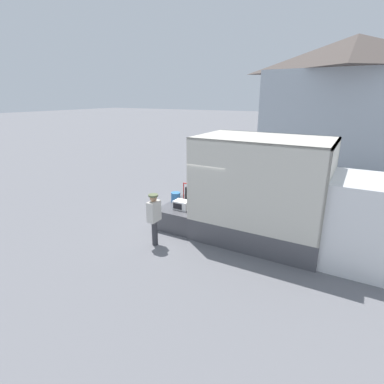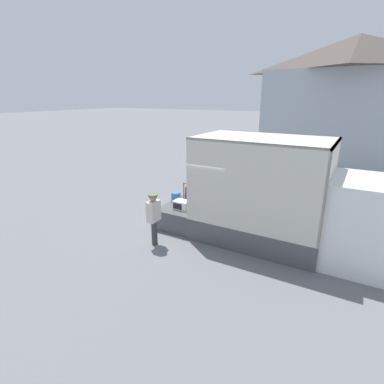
% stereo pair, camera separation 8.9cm
% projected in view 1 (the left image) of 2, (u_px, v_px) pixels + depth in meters
% --- Properties ---
extents(ground_plane, '(160.00, 160.00, 0.00)m').
position_uv_depth(ground_plane, '(204.00, 226.00, 10.70)').
color(ground_plane, slate).
extents(box_truck, '(6.13, 2.41, 3.28)m').
position_uv_depth(box_truck, '(319.00, 219.00, 8.63)').
color(box_truck, white).
rests_on(box_truck, ground).
extents(tailgate_deck, '(1.37, 2.29, 0.72)m').
position_uv_depth(tailgate_deck, '(188.00, 213.00, 10.91)').
color(tailgate_deck, '#4C4C51').
rests_on(tailgate_deck, ground).
extents(microwave, '(0.53, 0.42, 0.29)m').
position_uv_depth(microwave, '(182.00, 205.00, 10.27)').
color(microwave, white).
rests_on(microwave, tailgate_deck).
extents(portable_generator, '(0.66, 0.43, 0.65)m').
position_uv_depth(portable_generator, '(194.00, 193.00, 11.22)').
color(portable_generator, black).
rests_on(portable_generator, tailgate_deck).
extents(orange_bucket, '(0.34, 0.34, 0.36)m').
position_uv_depth(orange_bucket, '(176.00, 197.00, 10.93)').
color(orange_bucket, '#3370B2').
rests_on(orange_bucket, tailgate_deck).
extents(worker_person, '(0.30, 0.44, 1.64)m').
position_uv_depth(worker_person, '(154.00, 215.00, 9.06)').
color(worker_person, '#38383D').
rests_on(worker_person, ground).
extents(house_backdrop, '(9.56, 7.75, 7.89)m').
position_uv_depth(house_backdrop, '(348.00, 103.00, 18.64)').
color(house_backdrop, '#A8B2BC').
rests_on(house_backdrop, ground).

